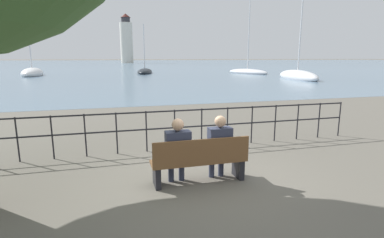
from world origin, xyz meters
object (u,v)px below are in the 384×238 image
Objects in this scene: sailboat_0 at (247,72)px; sailboat_1 at (145,72)px; sailboat_3 at (32,73)px; sailboat_2 at (298,76)px; park_bench at (200,161)px; seated_person_right at (219,145)px; seated_person_left at (178,148)px; harbor_lighthouse at (126,40)px.

sailboat_0 is 1.33× the size of sailboat_1.
sailboat_2 is at bearing -29.56° from sailboat_3.
park_bench is 0.50m from seated_person_right.
sailboat_0 is at bearing -8.16° from sailboat_3.
park_bench is 1.45× the size of seated_person_left.
seated_person_left is 0.12× the size of sailboat_0.
seated_person_left is 0.99× the size of seated_person_right.
seated_person_right is at bearing 10.25° from park_bench.
sailboat_1 is at bearing 139.85° from sailboat_2.
seated_person_left is at bearing -119.45° from sailboat_2.
park_bench is at bearing -83.86° from sailboat_1.
seated_person_right is at bearing -83.31° from sailboat_1.
sailboat_1 reaches higher than seated_person_left.
park_bench is at bearing -92.97° from harbor_lighthouse.
park_bench is at bearing -77.05° from sailboat_3.
seated_person_right is 41.10m from sailboat_0.
seated_person_left is 0.06× the size of harbor_lighthouse.
sailboat_1 reaches higher than seated_person_right.
seated_person_left is 0.12× the size of sailboat_3.
harbor_lighthouse is (-11.63, 101.47, 9.88)m from sailboat_0.
park_bench is at bearing -10.23° from seated_person_left.
harbor_lighthouse reaches higher than sailboat_3.
sailboat_2 reaches higher than sailboat_1.
sailboat_1 is at bearing 84.71° from park_bench.
sailboat_1 reaches higher than park_bench.
sailboat_2 is 114.92m from harbor_lighthouse.
seated_person_right is at bearing -118.25° from sailboat_2.
sailboat_1 is (4.29, 41.82, -0.46)m from seated_person_left.
park_bench is 0.17× the size of sailboat_0.
park_bench is 41.35m from sailboat_0.
sailboat_3 reaches higher than park_bench.
sailboat_2 is at bearing -84.09° from harbor_lighthouse.
harbor_lighthouse reaches higher than seated_person_right.
seated_person_right reaches higher than seated_person_left.
seated_person_right is 0.06× the size of harbor_lighthouse.
seated_person_right is 0.12× the size of sailboat_0.
sailboat_1 is at bearing 85.26° from seated_person_right.
sailboat_0 reaches higher than seated_person_right.
sailboat_0 is (18.80, 36.83, -0.15)m from park_bench.
sailboat_2 is 0.58× the size of harbor_lighthouse.
seated_person_right is 30.60m from sailboat_2.
sailboat_2 is at bearing 52.68° from seated_person_right.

